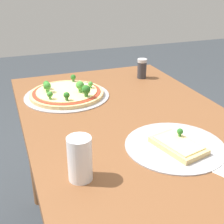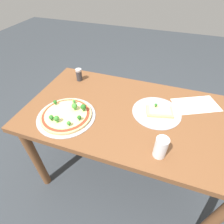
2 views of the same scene
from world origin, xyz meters
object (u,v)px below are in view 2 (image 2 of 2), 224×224
(pizza_tray_slice, at_px, (158,112))
(drinking_cup, at_px, (161,147))
(dining_table, at_px, (129,122))
(pizza_tray_whole, at_px, (67,115))
(condiment_shaker, at_px, (79,75))

(pizza_tray_slice, relative_size, drinking_cup, 2.55)
(dining_table, relative_size, drinking_cup, 11.21)
(pizza_tray_whole, relative_size, drinking_cup, 2.99)
(condiment_shaker, bearing_deg, drinking_cup, 144.16)
(dining_table, height_order, pizza_tray_whole, pizza_tray_whole)
(pizza_tray_whole, distance_m, pizza_tray_slice, 0.56)
(dining_table, bearing_deg, pizza_tray_whole, 25.15)
(pizza_tray_whole, distance_m, drinking_cup, 0.58)
(pizza_tray_whole, xyz_separation_m, condiment_shaker, (0.11, -0.40, 0.03))
(drinking_cup, bearing_deg, pizza_tray_whole, -9.36)
(pizza_tray_slice, bearing_deg, pizza_tray_whole, 22.42)
(pizza_tray_whole, relative_size, condiment_shaker, 3.75)
(drinking_cup, bearing_deg, dining_table, -50.99)
(pizza_tray_whole, height_order, pizza_tray_slice, pizza_tray_whole)
(drinking_cup, distance_m, condiment_shaker, 0.84)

